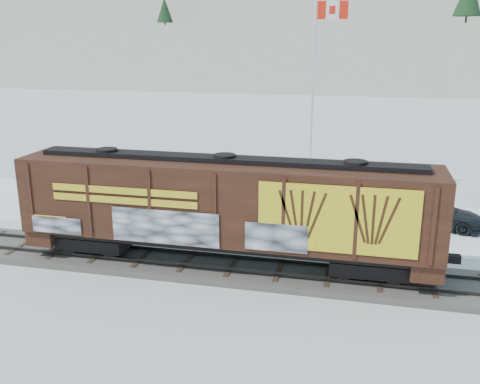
% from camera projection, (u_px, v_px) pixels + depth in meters
% --- Properties ---
extents(ground, '(500.00, 500.00, 0.00)m').
position_uv_depth(ground, '(233.00, 270.00, 22.63)').
color(ground, white).
rests_on(ground, ground).
extents(rail_track, '(50.00, 3.40, 0.43)m').
position_uv_depth(rail_track, '(233.00, 267.00, 22.59)').
color(rail_track, '#59544C').
rests_on(rail_track, ground).
extents(parking_strip, '(40.00, 8.00, 0.03)m').
position_uv_depth(parking_strip, '(266.00, 216.00, 29.64)').
color(parking_strip, white).
rests_on(parking_strip, ground).
extents(hillside, '(360.00, 110.00, 93.00)m').
position_uv_depth(hillside, '(353.00, 21.00, 149.56)').
color(hillside, white).
rests_on(hillside, ground).
extents(hopper_railcar, '(17.12, 3.06, 4.46)m').
position_uv_depth(hopper_railcar, '(225.00, 204.00, 21.89)').
color(hopper_railcar, black).
rests_on(hopper_railcar, rail_track).
extents(flagpole, '(2.30, 0.90, 11.75)m').
position_uv_depth(flagpole, '(313.00, 126.00, 32.54)').
color(flagpole, silver).
rests_on(flagpole, ground).
extents(car_silver, '(4.08, 1.77, 1.37)m').
position_uv_depth(car_silver, '(92.00, 196.00, 30.76)').
color(car_silver, '#AEB1B6').
rests_on(car_silver, parking_strip).
extents(car_white, '(4.71, 3.17, 1.47)m').
position_uv_depth(car_white, '(226.00, 210.00, 28.15)').
color(car_white, silver).
rests_on(car_white, parking_strip).
extents(car_dark, '(5.34, 3.27, 1.45)m').
position_uv_depth(car_dark, '(434.00, 212.00, 27.82)').
color(car_dark, black).
rests_on(car_dark, parking_strip).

